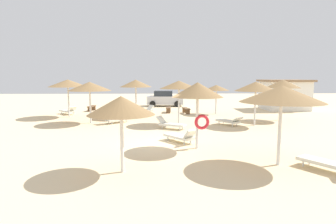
% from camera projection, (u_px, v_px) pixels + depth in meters
% --- Properties ---
extents(ground_plane, '(80.00, 80.00, 0.00)m').
position_uv_depth(ground_plane, '(170.00, 144.00, 13.38)').
color(ground_plane, beige).
extents(parasol_0, '(2.99, 2.99, 2.96)m').
position_uv_depth(parasol_0, '(282.00, 94.00, 9.92)').
color(parasol_0, silver).
rests_on(parasol_0, ground).
extents(parasol_1, '(3.00, 3.00, 2.92)m').
position_uv_depth(parasol_1, '(90.00, 86.00, 19.20)').
color(parasol_1, silver).
rests_on(parasol_1, ground).
extents(parasol_2, '(2.81, 2.81, 2.95)m').
position_uv_depth(parasol_2, '(256.00, 86.00, 18.22)').
color(parasol_2, silver).
rests_on(parasol_2, ground).
extents(parasol_3, '(3.13, 3.13, 3.05)m').
position_uv_depth(parasol_3, '(68.00, 83.00, 22.12)').
color(parasol_3, silver).
rests_on(parasol_3, ground).
extents(parasol_4, '(2.56, 2.56, 3.04)m').
position_uv_depth(parasol_4, '(136.00, 83.00, 21.91)').
color(parasol_4, silver).
rests_on(parasol_4, ground).
extents(parasol_5, '(2.65, 2.65, 3.00)m').
position_uv_depth(parasol_5, '(179.00, 85.00, 18.69)').
color(parasol_5, silver).
rests_on(parasol_5, ground).
extents(parasol_6, '(2.32, 2.32, 3.03)m').
position_uv_depth(parasol_6, '(198.00, 91.00, 12.31)').
color(parasol_6, silver).
rests_on(parasol_6, ground).
extents(parasol_7, '(2.55, 2.55, 3.06)m').
position_uv_depth(parasol_7, '(283.00, 84.00, 20.50)').
color(parasol_7, silver).
rests_on(parasol_7, ground).
extents(parasol_8, '(2.28, 2.28, 2.63)m').
position_uv_depth(parasol_8, '(121.00, 106.00, 9.20)').
color(parasol_8, silver).
rests_on(parasol_8, ground).
extents(parasol_9, '(2.26, 2.26, 2.56)m').
position_uv_depth(parasol_9, '(216.00, 88.00, 23.93)').
color(parasol_9, silver).
rests_on(parasol_9, ground).
extents(lounger_0, '(1.56, 1.92, 0.76)m').
position_uv_depth(lounger_0, '(328.00, 162.00, 9.54)').
color(lounger_0, silver).
rests_on(lounger_0, ground).
extents(lounger_1, '(1.81, 1.72, 0.78)m').
position_uv_depth(lounger_1, '(116.00, 119.00, 19.44)').
color(lounger_1, silver).
rests_on(lounger_1, ground).
extents(lounger_2, '(1.60, 1.94, 0.66)m').
position_uv_depth(lounger_2, '(229.00, 121.00, 18.50)').
color(lounger_2, silver).
rests_on(lounger_2, ground).
extents(lounger_3, '(1.81, 1.74, 0.77)m').
position_uv_depth(lounger_3, '(68.00, 111.00, 23.96)').
color(lounger_3, silver).
rests_on(lounger_3, ground).
extents(lounger_4, '(1.91, 1.60, 0.74)m').
position_uv_depth(lounger_4, '(144.00, 110.00, 24.25)').
color(lounger_4, silver).
rests_on(lounger_4, ground).
extents(lounger_5, '(1.95, 1.42, 0.78)m').
position_uv_depth(lounger_5, '(170.00, 124.00, 17.30)').
color(lounger_5, silver).
rests_on(lounger_5, ground).
extents(lounger_6, '(1.67, 1.84, 0.79)m').
position_uv_depth(lounger_6, '(181.00, 136.00, 13.70)').
color(lounger_6, silver).
rests_on(lounger_6, ground).
extents(bench_0, '(0.50, 1.52, 0.49)m').
position_uv_depth(bench_0, '(168.00, 109.00, 25.19)').
color(bench_0, brown).
rests_on(bench_0, ground).
extents(bench_1, '(0.65, 1.55, 0.49)m').
position_uv_depth(bench_1, '(186.00, 110.00, 24.56)').
color(bench_1, brown).
rests_on(bench_1, ground).
extents(bench_2, '(0.57, 1.54, 0.49)m').
position_uv_depth(bench_2, '(92.00, 107.00, 26.37)').
color(bench_2, brown).
rests_on(bench_2, ground).
extents(parked_car, '(4.11, 2.22, 1.72)m').
position_uv_depth(parked_car, '(165.00, 99.00, 30.76)').
color(parked_car, silver).
rests_on(parked_car, ground).
extents(beach_cabana, '(4.37, 3.94, 2.98)m').
position_uv_depth(beach_cabana, '(284.00, 94.00, 27.43)').
color(beach_cabana, white).
rests_on(beach_cabana, ground).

